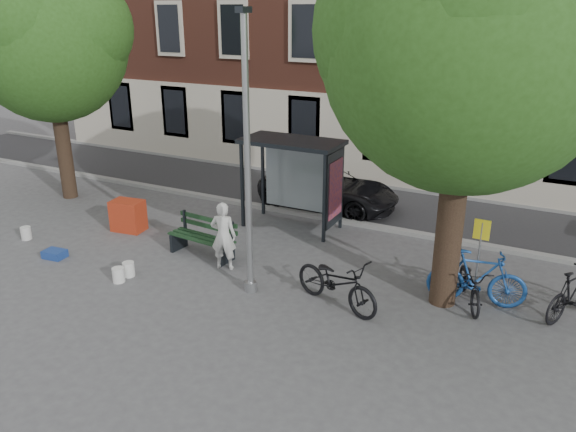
% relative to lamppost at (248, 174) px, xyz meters
% --- Properties ---
extents(ground, '(90.00, 90.00, 0.00)m').
position_rel_lamppost_xyz_m(ground, '(0.00, 0.00, -2.78)').
color(ground, '#4C4C4F').
rests_on(ground, ground).
extents(road, '(40.00, 4.00, 0.01)m').
position_rel_lamppost_xyz_m(road, '(0.00, 7.00, -2.78)').
color(road, '#28282B').
rests_on(road, ground).
extents(curb_near, '(40.00, 0.25, 0.12)m').
position_rel_lamppost_xyz_m(curb_near, '(0.00, 5.00, -2.72)').
color(curb_near, gray).
rests_on(curb_near, ground).
extents(curb_far, '(40.00, 0.25, 0.12)m').
position_rel_lamppost_xyz_m(curb_far, '(0.00, 9.00, -2.72)').
color(curb_far, gray).
rests_on(curb_far, ground).
extents(lamppost, '(0.28, 0.35, 6.11)m').
position_rel_lamppost_xyz_m(lamppost, '(0.00, 0.00, 0.00)').
color(lamppost, '#9EA0A3').
rests_on(lamppost, ground).
extents(tree_right, '(5.76, 5.60, 8.20)m').
position_rel_lamppost_xyz_m(tree_right, '(4.01, 1.38, 2.83)').
color(tree_right, black).
rests_on(tree_right, ground).
extents(tree_left, '(5.18, 4.86, 7.40)m').
position_rel_lamppost_xyz_m(tree_left, '(-8.99, 2.88, 2.43)').
color(tree_left, black).
rests_on(tree_left, ground).
extents(bus_shelter, '(2.85, 1.45, 2.62)m').
position_rel_lamppost_xyz_m(bus_shelter, '(-0.61, 4.11, -0.87)').
color(bus_shelter, '#1E2328').
rests_on(bus_shelter, ground).
extents(painter, '(0.73, 0.59, 1.73)m').
position_rel_lamppost_xyz_m(painter, '(-1.20, 0.74, -1.92)').
color(painter, silver).
rests_on(painter, ground).
extents(bench, '(1.94, 0.79, 0.97)m').
position_rel_lamppost_xyz_m(bench, '(-2.12, 1.15, -2.34)').
color(bench, '#1E2328').
rests_on(bench, ground).
extents(bike_a, '(2.33, 1.43, 1.16)m').
position_rel_lamppost_xyz_m(bike_a, '(2.00, 0.26, -2.20)').
color(bike_a, black).
rests_on(bike_a, ground).
extents(bike_b, '(2.17, 0.97, 1.26)m').
position_rel_lamppost_xyz_m(bike_b, '(4.64, 1.74, -2.16)').
color(bike_b, '#1A4994').
rests_on(bike_b, ground).
extents(bike_c, '(1.29, 1.92, 0.96)m').
position_rel_lamppost_xyz_m(bike_c, '(4.53, 1.70, -2.31)').
color(bike_c, black).
rests_on(bike_c, ground).
extents(bike_d, '(1.31, 1.87, 1.10)m').
position_rel_lamppost_xyz_m(bike_d, '(6.50, 2.09, -2.23)').
color(bike_d, black).
rests_on(bike_d, ground).
extents(car_dark, '(4.46, 2.06, 1.24)m').
position_rel_lamppost_xyz_m(car_dark, '(-0.72, 6.08, -2.16)').
color(car_dark, black).
rests_on(car_dark, ground).
extents(red_stand, '(0.97, 0.72, 0.90)m').
position_rel_lamppost_xyz_m(red_stand, '(-5.07, 1.58, -2.33)').
color(red_stand, '#AB2F16').
rests_on(red_stand, ground).
extents(blue_crate, '(0.59, 0.46, 0.20)m').
position_rel_lamppost_xyz_m(blue_crate, '(-5.45, -0.77, -2.68)').
color(blue_crate, navy).
rests_on(blue_crate, ground).
extents(bucket_a, '(0.28, 0.28, 0.36)m').
position_rel_lamppost_xyz_m(bucket_a, '(-3.00, -0.70, -2.60)').
color(bucket_a, white).
rests_on(bucket_a, ground).
extents(bucket_b, '(0.33, 0.33, 0.36)m').
position_rel_lamppost_xyz_m(bucket_b, '(-3.00, -1.05, -2.60)').
color(bucket_b, white).
rests_on(bucket_b, ground).
extents(bucket_c, '(0.36, 0.36, 0.36)m').
position_rel_lamppost_xyz_m(bucket_c, '(-7.15, -0.26, -2.60)').
color(bucket_c, silver).
rests_on(bucket_c, ground).
extents(notice_sign, '(0.33, 0.04, 1.94)m').
position_rel_lamppost_xyz_m(notice_sign, '(4.61, 1.80, -1.37)').
color(notice_sign, '#9EA0A3').
rests_on(notice_sign, ground).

